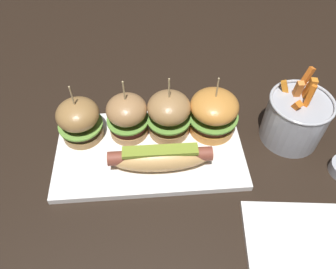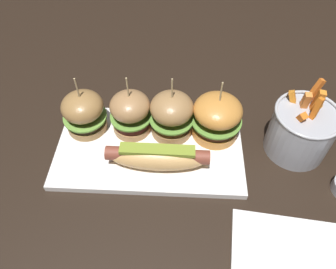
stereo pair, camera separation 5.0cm
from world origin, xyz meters
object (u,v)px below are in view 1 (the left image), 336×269
at_px(slider_center_left, 127,116).
at_px(slider_far_left, 79,120).
at_px(hot_dog, 160,157).
at_px(platter_main, 150,150).
at_px(slider_far_right, 213,113).
at_px(slider_center_right, 169,114).
at_px(fries_bucket, 295,118).
at_px(side_plate, 310,261).

bearing_deg(slider_center_left, slider_far_left, -179.40).
bearing_deg(slider_far_left, hot_dog, -29.79).
bearing_deg(slider_center_left, platter_main, -49.55).
relative_size(slider_center_left, slider_far_right, 1.00).
bearing_deg(hot_dog, slider_far_right, 37.26).
bearing_deg(slider_far_left, slider_center_right, -0.82).
height_order(hot_dog, fries_bucket, fries_bucket).
distance_m(slider_center_right, fries_bucket, 0.26).
bearing_deg(slider_center_left, fries_bucket, -4.23).
bearing_deg(hot_dog, side_plate, -41.01).
height_order(platter_main, hot_dog, hot_dog).
bearing_deg(slider_far_right, slider_center_right, 179.63).
bearing_deg(side_plate, slider_far_left, 143.16).
xyz_separation_m(hot_dog, slider_far_left, (-0.16, 0.09, 0.02)).
bearing_deg(slider_center_right, fries_bucket, -4.81).
bearing_deg(slider_center_left, slider_center_right, -2.46).
relative_size(slider_far_left, slider_center_right, 0.94).
relative_size(slider_center_right, slider_far_right, 1.03).
bearing_deg(platter_main, slider_center_right, 45.61).
xyz_separation_m(slider_far_left, side_plate, (0.39, -0.29, -0.05)).
relative_size(hot_dog, side_plate, 0.98).
relative_size(slider_far_right, fries_bucket, 0.92).
xyz_separation_m(platter_main, slider_center_right, (0.04, 0.04, 0.06)).
distance_m(slider_center_left, slider_far_right, 0.17).
distance_m(slider_center_right, slider_far_right, 0.09).
height_order(slider_far_right, side_plate, slider_far_right).
xyz_separation_m(hot_dog, slider_far_right, (0.11, 0.09, 0.02)).
height_order(hot_dog, slider_center_left, slider_center_left).
bearing_deg(side_plate, hot_dog, 138.99).
height_order(slider_center_left, slider_far_right, same).
relative_size(slider_far_left, slider_far_right, 0.97).
height_order(platter_main, slider_center_left, slider_center_left).
distance_m(slider_far_right, side_plate, 0.31).
height_order(slider_center_left, side_plate, slider_center_left).
bearing_deg(side_plate, slider_center_right, 125.74).
relative_size(platter_main, fries_bucket, 2.50).
distance_m(slider_far_left, slider_center_right, 0.18).
bearing_deg(slider_center_right, platter_main, -134.39).
bearing_deg(hot_dog, platter_main, 114.80).
height_order(slider_far_left, slider_far_right, slider_far_right).
height_order(platter_main, slider_far_left, slider_far_left).
xyz_separation_m(slider_far_left, fries_bucket, (0.44, -0.02, -0.00)).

